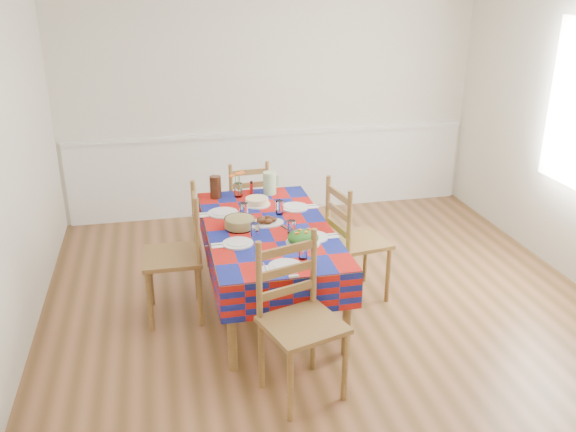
{
  "coord_description": "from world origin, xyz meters",
  "views": [
    {
      "loc": [
        -1.22,
        -3.91,
        2.53
      ],
      "look_at": [
        -0.31,
        0.23,
        0.83
      ],
      "focal_mm": 38.0,
      "sensor_mm": 36.0,
      "label": 1
    }
  ],
  "objects_px": {
    "dining_table": "(268,235)",
    "chair_far": "(247,206)",
    "chair_right": "(353,241)",
    "green_pitcher": "(270,183)",
    "tea_pitcher": "(216,187)",
    "chair_near": "(299,321)",
    "chair_left": "(178,256)",
    "meat_platter": "(266,221)"
  },
  "relations": [
    {
      "from": "tea_pitcher",
      "to": "chair_right",
      "type": "xyz_separation_m",
      "value": [
        1.03,
        -0.75,
        -0.29
      ]
    },
    {
      "from": "green_pitcher",
      "to": "tea_pitcher",
      "type": "distance_m",
      "value": 0.48
    },
    {
      "from": "dining_table",
      "to": "chair_left",
      "type": "relative_size",
      "value": 1.71
    },
    {
      "from": "tea_pitcher",
      "to": "chair_left",
      "type": "height_order",
      "value": "chair_left"
    },
    {
      "from": "green_pitcher",
      "to": "tea_pitcher",
      "type": "bearing_deg",
      "value": 179.84
    },
    {
      "from": "dining_table",
      "to": "meat_platter",
      "type": "height_order",
      "value": "meat_platter"
    },
    {
      "from": "dining_table",
      "to": "chair_near",
      "type": "relative_size",
      "value": 1.71
    },
    {
      "from": "dining_table",
      "to": "chair_left",
      "type": "bearing_deg",
      "value": -179.92
    },
    {
      "from": "dining_table",
      "to": "green_pitcher",
      "type": "bearing_deg",
      "value": 78.1
    },
    {
      "from": "chair_right",
      "to": "chair_near",
      "type": "bearing_deg",
      "value": 138.02
    },
    {
      "from": "chair_far",
      "to": "chair_right",
      "type": "distance_m",
      "value": 1.33
    },
    {
      "from": "tea_pitcher",
      "to": "dining_table",
      "type": "bearing_deg",
      "value": -66.22
    },
    {
      "from": "dining_table",
      "to": "tea_pitcher",
      "type": "distance_m",
      "value": 0.83
    },
    {
      "from": "chair_far",
      "to": "chair_near",
      "type": "bearing_deg",
      "value": 86.17
    },
    {
      "from": "chair_left",
      "to": "chair_right",
      "type": "bearing_deg",
      "value": 90.84
    },
    {
      "from": "tea_pitcher",
      "to": "chair_far",
      "type": "distance_m",
      "value": 0.61
    },
    {
      "from": "chair_near",
      "to": "chair_left",
      "type": "relative_size",
      "value": 1.0
    },
    {
      "from": "tea_pitcher",
      "to": "meat_platter",
      "type": "bearing_deg",
      "value": -64.74
    },
    {
      "from": "dining_table",
      "to": "chair_far",
      "type": "bearing_deg",
      "value": 89.87
    },
    {
      "from": "green_pitcher",
      "to": "chair_near",
      "type": "relative_size",
      "value": 0.19
    },
    {
      "from": "meat_platter",
      "to": "chair_left",
      "type": "height_order",
      "value": "chair_left"
    },
    {
      "from": "green_pitcher",
      "to": "chair_near",
      "type": "xyz_separation_m",
      "value": [
        -0.17,
        -1.85,
        -0.28
      ]
    },
    {
      "from": "green_pitcher",
      "to": "chair_right",
      "type": "height_order",
      "value": "chair_right"
    },
    {
      "from": "chair_left",
      "to": "chair_right",
      "type": "xyz_separation_m",
      "value": [
        1.4,
        -0.01,
        -0.01
      ]
    },
    {
      "from": "green_pitcher",
      "to": "dining_table",
      "type": "bearing_deg",
      "value": -101.9
    },
    {
      "from": "tea_pitcher",
      "to": "chair_far",
      "type": "xyz_separation_m",
      "value": [
        0.33,
        0.38,
        -0.34
      ]
    },
    {
      "from": "green_pitcher",
      "to": "chair_right",
      "type": "bearing_deg",
      "value": -53.66
    },
    {
      "from": "green_pitcher",
      "to": "chair_far",
      "type": "relative_size",
      "value": 0.22
    },
    {
      "from": "dining_table",
      "to": "chair_right",
      "type": "distance_m",
      "value": 0.71
    },
    {
      "from": "chair_far",
      "to": "chair_right",
      "type": "xyz_separation_m",
      "value": [
        0.7,
        -1.13,
        0.05
      ]
    },
    {
      "from": "green_pitcher",
      "to": "chair_right",
      "type": "xyz_separation_m",
      "value": [
        0.55,
        -0.74,
        -0.29
      ]
    },
    {
      "from": "dining_table",
      "to": "meat_platter",
      "type": "bearing_deg",
      "value": 92.91
    },
    {
      "from": "chair_left",
      "to": "dining_table",
      "type": "bearing_deg",
      "value": 91.18
    },
    {
      "from": "tea_pitcher",
      "to": "chair_right",
      "type": "height_order",
      "value": "chair_right"
    },
    {
      "from": "meat_platter",
      "to": "green_pitcher",
      "type": "bearing_deg",
      "value": 76.95
    },
    {
      "from": "dining_table",
      "to": "chair_right",
      "type": "relative_size",
      "value": 1.75
    },
    {
      "from": "meat_platter",
      "to": "tea_pitcher",
      "type": "height_order",
      "value": "tea_pitcher"
    },
    {
      "from": "chair_near",
      "to": "chair_far",
      "type": "bearing_deg",
      "value": 72.09
    },
    {
      "from": "meat_platter",
      "to": "chair_far",
      "type": "bearing_deg",
      "value": 89.72
    },
    {
      "from": "dining_table",
      "to": "meat_platter",
      "type": "relative_size",
      "value": 6.46
    },
    {
      "from": "dining_table",
      "to": "tea_pitcher",
      "type": "bearing_deg",
      "value": 113.78
    },
    {
      "from": "dining_table",
      "to": "tea_pitcher",
      "type": "relative_size",
      "value": 9.06
    }
  ]
}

